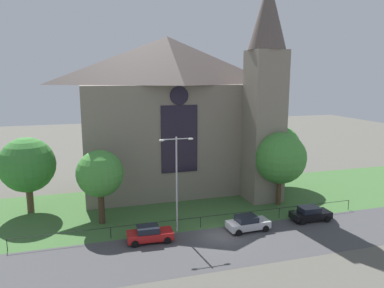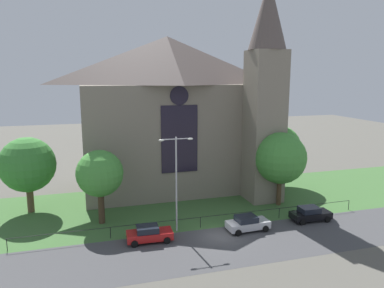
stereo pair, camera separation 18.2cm
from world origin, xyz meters
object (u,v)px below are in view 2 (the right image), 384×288
Objects in this scene: tree_left_near at (100,174)px; parked_car_black at (310,214)px; tree_right_far at (279,147)px; parked_car_silver at (247,223)px; parked_car_red at (149,234)px; church_building at (175,113)px; tree_right_near at (280,158)px; tree_left_far at (27,165)px; streetlamp_near at (176,173)px.

tree_left_near reaches higher than parked_car_black.
parked_car_silver is (-10.40, -12.65, -4.71)m from tree_right_far.
parked_car_black is at bearing 3.00° from parked_car_red.
tree_right_far reaches higher than parked_car_silver.
tree_right_far is at bearing 48.35° from parked_car_silver.
church_building is 6.08× the size of parked_car_red.
tree_right_far is at bearing 34.03° from parked_car_red.
tree_right_near is 2.05× the size of parked_car_black.
parked_car_red is at bearing -44.67° from tree_left_far.
tree_right_near is 1.04× the size of tree_right_far.
parked_car_red is (-20.17, -12.36, -4.71)m from tree_right_far.
streetlamp_near reaches higher than tree_right_near.
tree_left_far is 0.90× the size of streetlamp_near.
streetlamp_near is (-3.26, -13.74, -4.39)m from church_building.
tree_right_far is (24.13, 6.64, 0.17)m from tree_left_near.
parked_car_red is at bearing 176.05° from parked_car_silver.
tree_right_near is at bearing 99.62° from parked_car_black.
parked_car_black is (17.19, 0.14, 0.00)m from parked_car_red.
tree_right_near is at bearing 38.42° from parked_car_silver.
church_building is 20.97m from parked_car_black.
streetlamp_near is (6.98, -4.15, 0.60)m from tree_left_near.
tree_right_near reaches higher than tree_left_near.
tree_left_near is at bearing 149.22° from streetlamp_near.
church_building reaches higher than tree_right_far.
church_building is at bearing 127.17° from parked_car_black.
tree_right_near reaches higher than parked_car_silver.
tree_left_near is at bearing 166.63° from parked_car_black.
parked_car_red is at bearing -148.50° from tree_right_far.
tree_left_near is (-20.39, 0.29, -0.39)m from tree_right_near.
tree_left_near is at bearing 154.13° from parked_car_silver.
parked_car_red and parked_car_black have the same top height.
streetlamp_near is 8.68m from parked_car_silver.
church_building reaches higher than parked_car_red.
church_building is 2.99× the size of tree_right_near.
tree_left_near is at bearing 127.26° from parked_car_red.
parked_car_silver is at bearing -139.35° from tree_right_near.
parked_car_red is 17.19m from parked_car_black.
tree_left_far reaches higher than parked_car_black.
parked_car_silver is (21.21, -11.61, -4.67)m from tree_left_far.
tree_left_far is 31.63m from tree_right_far.
streetlamp_near reaches higher than parked_car_red.
tree_right_near is at bearing 16.08° from streetlamp_near.
parked_car_silver is at bearing -15.37° from streetlamp_near.
streetlamp_near reaches higher than tree_left_far.
tree_right_far is (3.74, 6.93, -0.23)m from tree_right_near.
tree_left_near is 0.82× the size of streetlamp_near.
tree_right_far is 13.43m from parked_car_black.
tree_left_near is at bearing -164.61° from tree_right_far.
tree_right_far is at bearing 1.88° from tree_left_far.
parked_car_red is (-6.27, -15.30, -9.53)m from church_building.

